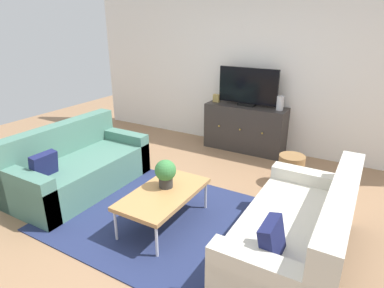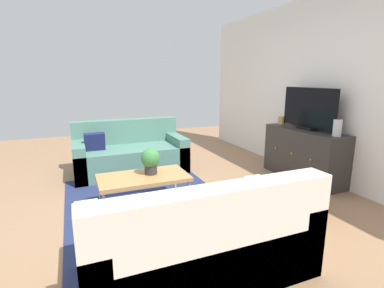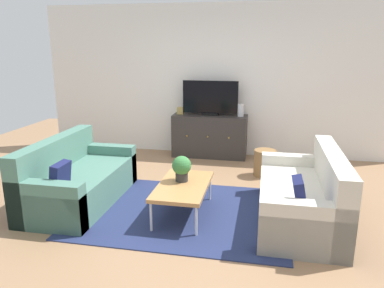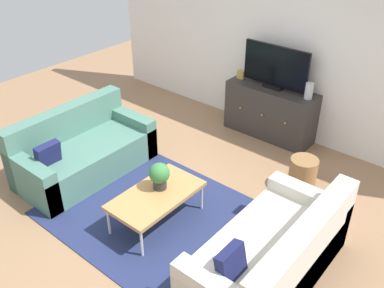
# 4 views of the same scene
# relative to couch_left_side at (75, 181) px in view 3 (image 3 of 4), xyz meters

# --- Properties ---
(ground_plane) EXTENTS (10.00, 10.00, 0.00)m
(ground_plane) POSITION_rel_couch_left_side_xyz_m (1.44, 0.10, -0.28)
(ground_plane) COLOR #997251
(wall_back) EXTENTS (6.40, 0.12, 2.70)m
(wall_back) POSITION_rel_couch_left_side_xyz_m (1.44, 2.65, 1.07)
(wall_back) COLOR white
(wall_back) RESTS_ON ground_plane
(area_rug) EXTENTS (2.50, 1.90, 0.01)m
(area_rug) POSITION_rel_couch_left_side_xyz_m (1.44, -0.05, -0.27)
(area_rug) COLOR navy
(area_rug) RESTS_ON ground_plane
(couch_left_side) EXTENTS (0.87, 1.74, 0.83)m
(couch_left_side) POSITION_rel_couch_left_side_xyz_m (0.00, 0.00, 0.00)
(couch_left_side) COLOR #4C7A6B
(couch_left_side) RESTS_ON ground_plane
(couch_right_side) EXTENTS (0.87, 1.74, 0.83)m
(couch_right_side) POSITION_rel_couch_left_side_xyz_m (2.87, 0.00, 0.00)
(couch_right_side) COLOR beige
(couch_right_side) RESTS_ON ground_plane
(coffee_table) EXTENTS (0.58, 1.04, 0.39)m
(coffee_table) POSITION_rel_couch_left_side_xyz_m (1.45, -0.11, 0.08)
(coffee_table) COLOR #B7844C
(coffee_table) RESTS_ON ground_plane
(potted_plant) EXTENTS (0.23, 0.23, 0.31)m
(potted_plant) POSITION_rel_couch_left_side_xyz_m (1.41, -0.00, 0.28)
(potted_plant) COLOR #2D2D2D
(potted_plant) RESTS_ON coffee_table
(tv_console) EXTENTS (1.33, 0.47, 0.76)m
(tv_console) POSITION_rel_couch_left_side_xyz_m (1.39, 2.37, 0.10)
(tv_console) COLOR #332D2B
(tv_console) RESTS_ON ground_plane
(flat_screen_tv) EXTENTS (0.99, 0.16, 0.61)m
(flat_screen_tv) POSITION_rel_couch_left_side_xyz_m (1.39, 2.39, 0.79)
(flat_screen_tv) COLOR black
(flat_screen_tv) RESTS_ON tv_console
(glass_vase) EXTENTS (0.11, 0.11, 0.22)m
(glass_vase) POSITION_rel_couch_left_side_xyz_m (1.94, 2.37, 0.59)
(glass_vase) COLOR silver
(glass_vase) RESTS_ON tv_console
(mantel_clock) EXTENTS (0.11, 0.07, 0.13)m
(mantel_clock) POSITION_rel_couch_left_side_xyz_m (0.85, 2.37, 0.55)
(mantel_clock) COLOR tan
(mantel_clock) RESTS_ON tv_console
(wicker_basket) EXTENTS (0.34, 0.34, 0.41)m
(wicker_basket) POSITION_rel_couch_left_side_xyz_m (2.40, 1.49, -0.07)
(wicker_basket) COLOR olive
(wicker_basket) RESTS_ON ground_plane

